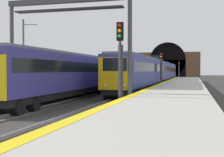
{
  "coord_description": "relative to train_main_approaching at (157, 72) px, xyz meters",
  "views": [
    {
      "loc": [
        -14.58,
        -5.95,
        2.57
      ],
      "look_at": [
        11.98,
        1.09,
        1.86
      ],
      "focal_mm": 49.56,
      "sensor_mm": 36.0,
      "label": 1
    }
  ],
  "objects": [
    {
      "name": "track_main_line",
      "position": [
        -36.81,
        -0.0,
        -2.31
      ],
      "size": [
        160.0,
        2.61,
        0.21
      ],
      "color": "#423D38",
      "rests_on": "ground_plane"
    },
    {
      "name": "railway_signal_far",
      "position": [
        38.02,
        -1.9,
        0.77
      ],
      "size": [
        0.39,
        0.38,
        5.14
      ],
      "rotation": [
        0.0,
        0.0,
        3.14
      ],
      "color": "#38383D",
      "rests_on": "ground_plane"
    },
    {
      "name": "overhead_signal_gantry",
      "position": [
        -31.92,
        2.31,
        3.28
      ],
      "size": [
        0.7,
        8.86,
        7.48
      ],
      "color": "#3F3F47",
      "rests_on": "ground_plane"
    },
    {
      "name": "ground_plane",
      "position": [
        -36.81,
        -0.0,
        -2.35
      ],
      "size": [
        320.0,
        320.0,
        0.0
      ],
      "primitive_type": "plane",
      "color": "#302D2B"
    },
    {
      "name": "train_main_approaching",
      "position": [
        0.0,
        0.0,
        0.0
      ],
      "size": [
        55.43,
        3.13,
        5.03
      ],
      "rotation": [
        0.0,
        0.0,
        3.13
      ],
      "color": "navy",
      "rests_on": "ground_plane"
    },
    {
      "name": "platform_right_edge_strip",
      "position": [
        -36.81,
        -2.43,
        -1.25
      ],
      "size": [
        112.0,
        0.5,
        0.01
      ],
      "primitive_type": "cube",
      "color": "yellow",
      "rests_on": "platform_right"
    },
    {
      "name": "catenary_mast_near",
      "position": [
        -21.33,
        11.97,
        1.8
      ],
      "size": [
        0.22,
        1.82,
        8.12
      ],
      "color": "#595B60",
      "rests_on": "ground_plane"
    },
    {
      "name": "train_adjacent_platform",
      "position": [
        -5.93,
        4.62,
        -0.03
      ],
      "size": [
        63.05,
        2.94,
        4.94
      ],
      "rotation": [
        0.0,
        0.0,
        3.14
      ],
      "color": "navy",
      "rests_on": "ground_plane"
    },
    {
      "name": "platform_right",
      "position": [
        -36.81,
        -4.58,
        -1.8
      ],
      "size": [
        112.0,
        4.8,
        1.1
      ],
      "primitive_type": "cube",
      "color": "#ADA89E",
      "rests_on": "ground_plane"
    },
    {
      "name": "railway_signal_near",
      "position": [
        -34.29,
        -1.9,
        0.86
      ],
      "size": [
        0.39,
        0.38,
        5.31
      ],
      "rotation": [
        0.0,
        0.0,
        3.14
      ],
      "color": "#38383D",
      "rests_on": "ground_plane"
    },
    {
      "name": "tunnel_portal",
      "position": [
        51.76,
        2.31,
        1.95
      ],
      "size": [
        2.91,
        20.57,
        11.74
      ],
      "color": "brown",
      "rests_on": "ground_plane"
    },
    {
      "name": "railway_signal_mid",
      "position": [
        -11.49,
        -1.9,
        0.5
      ],
      "size": [
        0.39,
        0.38,
        4.83
      ],
      "rotation": [
        0.0,
        0.0,
        3.14
      ],
      "color": "#38383D",
      "rests_on": "ground_plane"
    }
  ]
}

